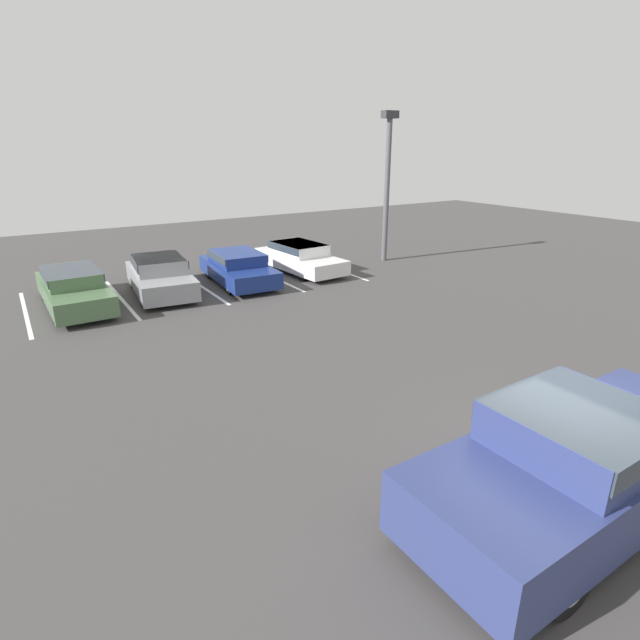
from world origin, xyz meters
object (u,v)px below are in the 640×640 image
object	(u,v)px
parked_sedan_d	(300,256)
parked_sedan_b	(160,275)
light_post	(387,178)
parked_sedan_a	(73,287)
pickup_truck	(584,458)
parked_sedan_c	(238,267)

from	to	relation	value
parked_sedan_d	parked_sedan_b	bearing A→B (deg)	-91.94
parked_sedan_d	light_post	distance (m)	5.21
parked_sedan_b	parked_sedan_d	bearing A→B (deg)	97.85
parked_sedan_a	parked_sedan_b	world-z (taller)	parked_sedan_b
pickup_truck	parked_sedan_a	bearing A→B (deg)	107.87
parked_sedan_a	parked_sedan_b	size ratio (longest dim) A/B	1.06
parked_sedan_d	light_post	size ratio (longest dim) A/B	0.73
parked_sedan_c	parked_sedan_d	world-z (taller)	parked_sedan_c
parked_sedan_c	parked_sedan_d	distance (m)	2.91
parked_sedan_b	parked_sedan_c	size ratio (longest dim) A/B	1.01
parked_sedan_d	parked_sedan_c	bearing A→B (deg)	-87.09
parked_sedan_a	parked_sedan_c	distance (m)	5.67
parked_sedan_d	light_post	bearing A→B (deg)	82.86
pickup_truck	light_post	xyz separation A→B (m)	(8.11, 14.26, 2.73)
parked_sedan_a	light_post	xyz separation A→B (m)	(12.83, 0.01, 2.94)
parked_sedan_c	parked_sedan_b	bearing A→B (deg)	-89.09
pickup_truck	parked_sedan_c	size ratio (longest dim) A/B	1.27
pickup_truck	parked_sedan_d	xyz separation A→B (m)	(3.84, 14.51, -0.24)
parked_sedan_a	parked_sedan_d	bearing A→B (deg)	90.43
pickup_truck	light_post	world-z (taller)	light_post
pickup_truck	parked_sedan_c	distance (m)	14.21
pickup_truck	parked_sedan_a	distance (m)	15.01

